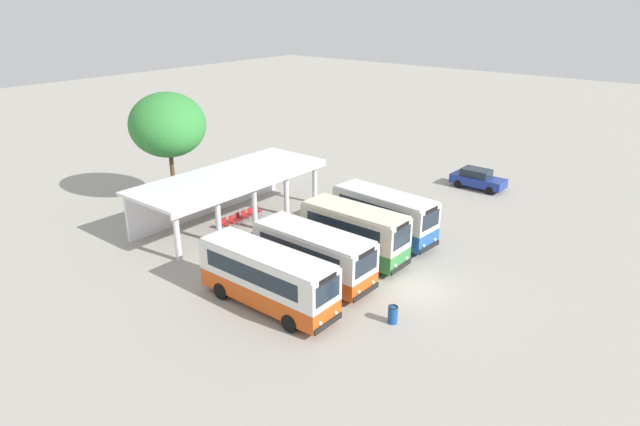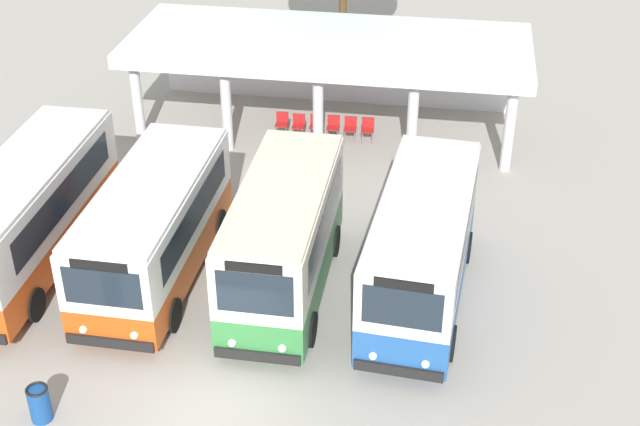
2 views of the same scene
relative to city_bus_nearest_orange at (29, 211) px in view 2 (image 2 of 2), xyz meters
The scene contains 13 objects.
ground_plane 8.18m from the city_bus_nearest_orange, 37.52° to the right, with size 180.00×180.00×0.00m, color #A39E93.
city_bus_nearest_orange is the anchor object (origin of this frame).
city_bus_second_in_row 3.57m from the city_bus_nearest_orange, ahead, with size 2.51×7.17×2.97m.
city_bus_middle_cream 7.13m from the city_bus_nearest_orange, ahead, with size 2.32×6.61×3.25m.
city_bus_fourth_amber 10.69m from the city_bus_nearest_orange, ahead, with size 2.70×7.13×3.16m.
terminal_canopy 12.52m from the city_bus_nearest_orange, 57.42° to the left, with size 13.99×5.54×3.40m.
waiting_chair_end_by_column 10.52m from the city_bus_nearest_orange, 60.17° to the left, with size 0.46×0.46×0.86m.
waiting_chair_second_from_end 10.78m from the city_bus_nearest_orange, 57.14° to the left, with size 0.46×0.46×0.86m.
waiting_chair_middle_seat 11.20m from the city_bus_nearest_orange, 54.72° to the left, with size 0.46×0.46×0.86m.
waiting_chair_fourth_seat 11.57m from the city_bus_nearest_orange, 52.23° to the left, with size 0.46×0.46×0.86m.
waiting_chair_fifth_seat 11.94m from the city_bus_nearest_orange, 49.84° to the left, with size 0.46×0.46×0.86m.
waiting_chair_far_end_seat 12.36m from the city_bus_nearest_orange, 47.69° to the left, with size 0.46×0.46×0.86m.
litter_bin_apron 6.47m from the city_bus_nearest_orange, 64.87° to the right, with size 0.49×0.49×0.90m.
Camera 2 is at (4.81, -14.19, 14.27)m, focal length 49.76 mm.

